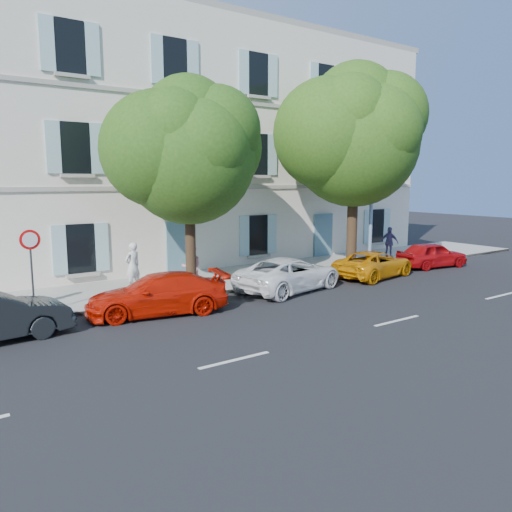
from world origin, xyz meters
TOP-DOWN VIEW (x-y plane):
  - ground at (0.00, 0.00)m, footprint 90.00×90.00m
  - sidewalk at (0.00, 4.45)m, footprint 36.00×4.50m
  - kerb at (0.00, 2.28)m, footprint 36.00×0.16m
  - building at (0.00, 10.20)m, footprint 28.00×7.00m
  - car_red_coupe at (-5.78, 1.03)m, footprint 4.87×2.78m
  - car_white_coupe at (-0.07, 1.29)m, footprint 5.14×3.14m
  - car_yellow_supercar at (4.78, 1.26)m, footprint 4.58×2.70m
  - car_red_hatchback at (9.12, 1.37)m, footprint 3.96×2.05m
  - tree_left at (-3.42, 3.21)m, footprint 5.04×5.04m
  - tree_right at (5.08, 2.97)m, footprint 5.98×5.98m
  - road_sign at (-9.23, 2.66)m, footprint 0.62×0.10m
  - street_lamp at (5.95, 2.43)m, footprint 0.31×1.85m
  - pedestrian_a at (-5.29, 4.44)m, footprint 0.77×0.62m
  - pedestrian_b at (-3.30, 3.38)m, footprint 0.98×0.88m
  - pedestrian_c at (9.09, 4.04)m, footprint 0.71×1.06m

SIDE VIEW (x-z plane):
  - ground at x=0.00m, z-range 0.00..0.00m
  - sidewalk at x=0.00m, z-range 0.00..0.15m
  - kerb at x=0.00m, z-range 0.00..0.16m
  - car_yellow_supercar at x=4.78m, z-range 0.00..1.20m
  - car_red_hatchback at x=9.12m, z-range 0.00..1.29m
  - car_red_coupe at x=-5.78m, z-range 0.00..1.33m
  - car_white_coupe at x=-0.07m, z-range 0.00..1.33m
  - pedestrian_b at x=-3.30m, z-range 0.15..1.81m
  - pedestrian_c at x=9.09m, z-range 0.15..1.83m
  - pedestrian_a at x=-5.29m, z-range 0.15..1.98m
  - road_sign at x=-9.23m, z-range 0.74..3.44m
  - street_lamp at x=5.95m, z-range 0.73..9.43m
  - tree_left at x=-3.42m, z-range 1.27..9.08m
  - building at x=0.00m, z-range 0.00..12.00m
  - tree_right at x=5.08m, z-range 1.45..10.67m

